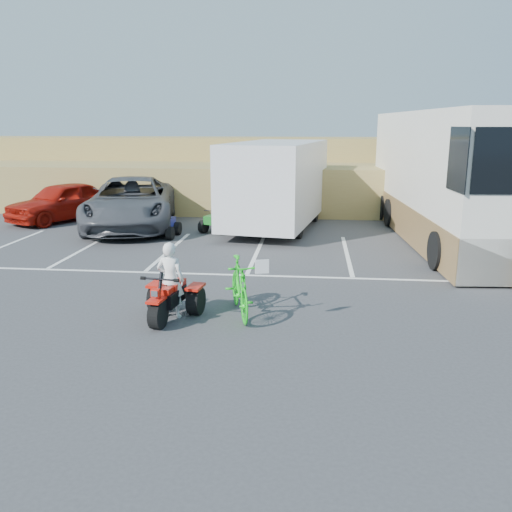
# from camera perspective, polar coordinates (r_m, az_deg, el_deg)

# --- Properties ---
(ground) EXTENTS (100.00, 100.00, 0.00)m
(ground) POSITION_cam_1_polar(r_m,az_deg,el_deg) (11.65, -2.45, -5.25)
(ground) COLOR #39393C
(ground) RESTS_ON ground
(parking_stripes) EXTENTS (28.00, 5.16, 0.01)m
(parking_stripes) POSITION_cam_1_polar(r_m,az_deg,el_deg) (15.45, 2.95, -0.45)
(parking_stripes) COLOR white
(parking_stripes) RESTS_ON ground
(grass_embankment) EXTENTS (40.00, 8.50, 3.10)m
(grass_embankment) POSITION_cam_1_polar(r_m,az_deg,el_deg) (26.53, 2.49, 8.63)
(grass_embankment) COLOR #9A7F46
(grass_embankment) RESTS_ON ground
(red_trike_atv) EXTENTS (1.31, 1.63, 0.97)m
(red_trike_atv) POSITION_cam_1_polar(r_m,az_deg,el_deg) (11.01, -9.14, -6.58)
(red_trike_atv) COLOR red
(red_trike_atv) RESTS_ON ground
(rider) EXTENTS (0.61, 0.44, 1.54)m
(rider) POSITION_cam_1_polar(r_m,az_deg,el_deg) (10.90, -8.99, -2.51)
(rider) COLOR white
(rider) RESTS_ON ground
(green_dirt_bike) EXTENTS (1.07, 2.02, 1.17)m
(green_dirt_bike) POSITION_cam_1_polar(r_m,az_deg,el_deg) (10.95, -1.74, -3.28)
(green_dirt_bike) COLOR #14BF19
(green_dirt_bike) RESTS_ON ground
(grey_pickup) EXTENTS (4.45, 7.15, 1.85)m
(grey_pickup) POSITION_cam_1_polar(r_m,az_deg,el_deg) (20.78, -13.01, 5.48)
(grey_pickup) COLOR #43454B
(grey_pickup) RESTS_ON ground
(red_car) EXTENTS (3.68, 4.83, 1.53)m
(red_car) POSITION_cam_1_polar(r_m,az_deg,el_deg) (23.08, -19.75, 5.43)
(red_car) COLOR #9C1208
(red_car) RESTS_ON ground
(cargo_trailer) EXTENTS (3.74, 7.09, 3.15)m
(cargo_trailer) POSITION_cam_1_polar(r_m,az_deg,el_deg) (20.07, 2.20, 7.78)
(cargo_trailer) COLOR silver
(cargo_trailer) RESTS_ON ground
(rv_motorhome) EXTENTS (3.66, 11.65, 4.13)m
(rv_motorhome) POSITION_cam_1_polar(r_m,az_deg,el_deg) (19.11, 19.65, 6.96)
(rv_motorhome) COLOR silver
(rv_motorhome) RESTS_ON ground
(quad_atv_blue) EXTENTS (1.03, 1.34, 0.85)m
(quad_atv_blue) POSITION_cam_1_polar(r_m,az_deg,el_deg) (18.92, -9.73, 2.00)
(quad_atv_blue) COLOR navy
(quad_atv_blue) RESTS_ON ground
(quad_atv_green) EXTENTS (1.41, 1.57, 0.85)m
(quad_atv_green) POSITION_cam_1_polar(r_m,az_deg,el_deg) (19.57, -3.88, 2.56)
(quad_atv_green) COLOR #155F1D
(quad_atv_green) RESTS_ON ground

